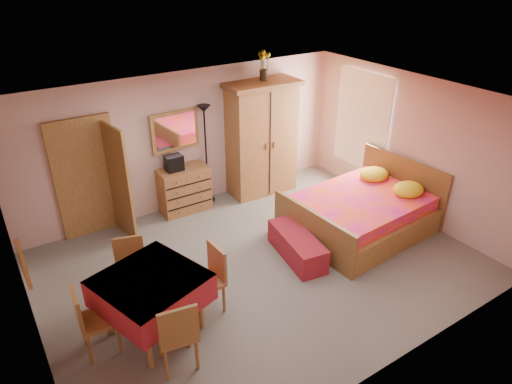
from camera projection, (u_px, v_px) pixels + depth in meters
floor at (261, 265)px, 7.27m from camera, size 6.50×6.50×0.00m
ceiling at (262, 106)px, 6.06m from camera, size 6.50×6.50×0.00m
wall_back at (187, 141)px, 8.52m from camera, size 6.50×0.10×2.60m
wall_front at (393, 285)px, 4.81m from camera, size 6.50×0.10×2.60m
wall_left at (20, 267)px, 5.09m from camera, size 0.10×5.00×2.60m
wall_right at (411, 147)px, 8.24m from camera, size 0.10×5.00×2.60m
doorway at (87, 179)px, 7.70m from camera, size 1.06×0.12×2.15m
window at (362, 121)px, 9.04m from camera, size 0.08×1.40×1.95m
picture_left at (23, 264)px, 4.47m from camera, size 0.04×0.32×0.42m
picture_back at (289, 107)px, 9.52m from camera, size 0.30×0.04×0.40m
chest_of_drawers at (185, 190)px, 8.62m from camera, size 0.94×0.48×0.88m
wall_mirror at (175, 131)px, 8.26m from camera, size 0.94×0.12×0.74m
stereo at (174, 163)px, 8.27m from camera, size 0.31×0.23×0.29m
floor_lamp at (206, 155)px, 8.71m from camera, size 0.27×0.27×1.96m
wardrobe at (261, 139)px, 9.04m from camera, size 1.49×0.81×2.28m
sunflower_vase at (264, 65)px, 8.47m from camera, size 0.24×0.24×0.55m
bed at (361, 203)px, 7.93m from camera, size 2.49×2.01×1.10m
bench at (297, 246)px, 7.37m from camera, size 0.66×1.31×0.42m
dining_table at (153, 305)px, 5.80m from camera, size 1.47×1.47×0.86m
chair_south at (176, 331)px, 5.30m from camera, size 0.52×0.52×1.00m
chair_north at (131, 272)px, 6.36m from camera, size 0.53×0.53×0.92m
chair_west at (98, 319)px, 5.51m from camera, size 0.46×0.46×0.96m
chair_east at (205, 281)px, 6.13m from camera, size 0.46×0.46×0.97m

